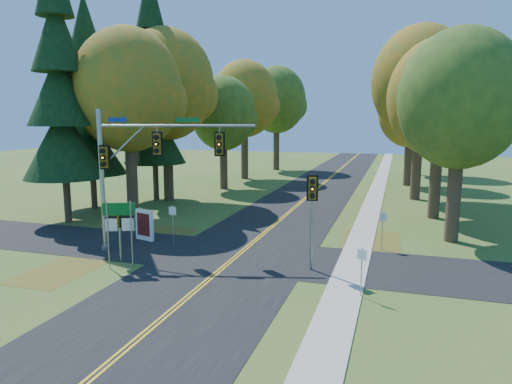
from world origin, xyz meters
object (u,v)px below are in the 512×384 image
(traffic_mast, at_px, (139,161))
(east_signal_pole, at_px, (312,199))
(info_kiosk, at_px, (145,225))
(route_sign_cluster, at_px, (119,221))

(traffic_mast, distance_m, east_signal_pole, 9.84)
(east_signal_pole, distance_m, info_kiosk, 11.51)
(route_sign_cluster, distance_m, info_kiosk, 5.50)
(east_signal_pole, bearing_deg, info_kiosk, 155.74)
(route_sign_cluster, xyz_separation_m, info_kiosk, (-1.67, 5.03, -1.46))
(traffic_mast, height_order, info_kiosk, traffic_mast)
(east_signal_pole, bearing_deg, route_sign_cluster, -176.04)
(traffic_mast, bearing_deg, route_sign_cluster, -94.97)
(traffic_mast, xyz_separation_m, info_kiosk, (-1.16, 2.16, -4.16))
(route_sign_cluster, relative_size, info_kiosk, 1.78)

